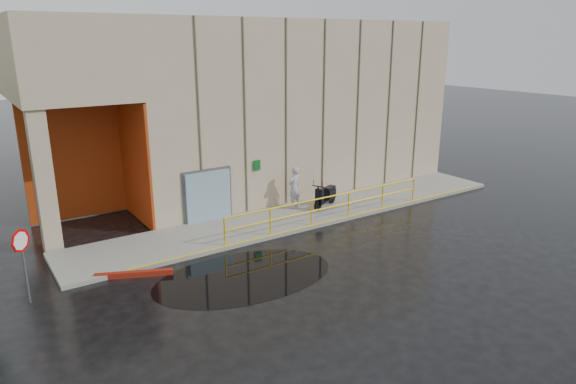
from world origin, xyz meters
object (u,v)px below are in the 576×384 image
object	(u,v)px
person	(294,187)
scooter	(326,190)
stop_sign	(22,249)
red_curb	(134,274)

from	to	relation	value
person	scooter	size ratio (longest dim) A/B	1.04
scooter	stop_sign	size ratio (longest dim) A/B	0.78
scooter	red_curb	world-z (taller)	scooter
stop_sign	scooter	bearing A→B (deg)	-10.71
red_curb	stop_sign	bearing A→B (deg)	-179.45
person	stop_sign	world-z (taller)	stop_sign
person	red_curb	bearing A→B (deg)	1.73
person	scooter	bearing A→B (deg)	134.71
person	red_curb	xyz separation A→B (m)	(-7.85, -2.54, -0.97)
scooter	red_curb	xyz separation A→B (m)	(-9.04, -1.87, -0.82)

